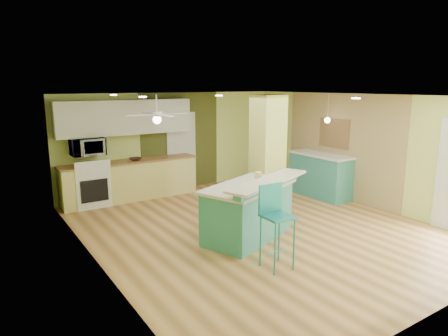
% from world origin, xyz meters
% --- Properties ---
extents(floor, '(6.00, 7.00, 0.01)m').
position_xyz_m(floor, '(0.00, 0.00, -0.01)').
color(floor, olive).
rests_on(floor, ground).
extents(ceiling, '(6.00, 7.00, 0.01)m').
position_xyz_m(ceiling, '(0.00, 0.00, 2.50)').
color(ceiling, white).
rests_on(ceiling, wall_back).
extents(wall_back, '(6.00, 0.01, 2.50)m').
position_xyz_m(wall_back, '(0.00, 3.50, 1.25)').
color(wall_back, '#D2E37A').
rests_on(wall_back, floor).
extents(wall_front, '(6.00, 0.01, 2.50)m').
position_xyz_m(wall_front, '(0.00, -3.50, 1.25)').
color(wall_front, '#D2E37A').
rests_on(wall_front, floor).
extents(wall_left, '(0.01, 7.00, 2.50)m').
position_xyz_m(wall_left, '(-3.00, 0.00, 1.25)').
color(wall_left, '#D2E37A').
rests_on(wall_left, floor).
extents(wall_right, '(0.01, 7.00, 2.50)m').
position_xyz_m(wall_right, '(3.00, 0.00, 1.25)').
color(wall_right, '#D2E37A').
rests_on(wall_right, floor).
extents(wood_panel, '(0.02, 3.40, 2.50)m').
position_xyz_m(wood_panel, '(2.99, 0.60, 1.25)').
color(wood_panel, '#977F56').
rests_on(wood_panel, floor).
extents(olive_accent, '(2.20, 0.02, 2.50)m').
position_xyz_m(olive_accent, '(0.20, 3.49, 1.25)').
color(olive_accent, '#464C1E').
rests_on(olive_accent, floor).
extents(interior_door, '(0.82, 0.05, 2.00)m').
position_xyz_m(interior_door, '(0.20, 3.46, 1.00)').
color(interior_door, silver).
rests_on(interior_door, floor).
extents(column, '(0.55, 0.55, 2.50)m').
position_xyz_m(column, '(0.65, 0.50, 1.25)').
color(column, '#BFC65B').
rests_on(column, floor).
extents(kitchen_run, '(3.25, 0.63, 0.94)m').
position_xyz_m(kitchen_run, '(-1.30, 3.20, 0.47)').
color(kitchen_run, '#DFD475').
rests_on(kitchen_run, floor).
extents(stove, '(0.76, 0.66, 1.08)m').
position_xyz_m(stove, '(-2.25, 3.19, 0.46)').
color(stove, white).
rests_on(stove, floor).
extents(upper_cabinets, '(3.20, 0.34, 0.80)m').
position_xyz_m(upper_cabinets, '(-1.30, 3.32, 1.95)').
color(upper_cabinets, silver).
rests_on(upper_cabinets, wall_back).
extents(microwave, '(0.70, 0.48, 0.39)m').
position_xyz_m(microwave, '(-2.25, 3.20, 1.35)').
color(microwave, silver).
rests_on(microwave, wall_back).
extents(ceiling_fan, '(1.41, 1.41, 0.61)m').
position_xyz_m(ceiling_fan, '(-1.10, 2.00, 2.08)').
color(ceiling_fan, silver).
rests_on(ceiling_fan, ceiling).
extents(pendant_lamp, '(0.14, 0.14, 0.69)m').
position_xyz_m(pendant_lamp, '(2.65, 0.75, 1.88)').
color(pendant_lamp, silver).
rests_on(pendant_lamp, ceiling).
extents(wall_decor, '(0.03, 0.90, 0.70)m').
position_xyz_m(wall_decor, '(2.96, 0.80, 1.55)').
color(wall_decor, brown).
rests_on(wall_decor, wood_panel).
extents(peninsula, '(2.23, 1.75, 1.12)m').
position_xyz_m(peninsula, '(-0.41, -0.31, 0.52)').
color(peninsula, teal).
rests_on(peninsula, floor).
extents(bar_stool, '(0.44, 0.44, 1.26)m').
position_xyz_m(bar_stool, '(-0.80, -1.44, 0.84)').
color(bar_stool, teal).
rests_on(bar_stool, floor).
extents(side_counter, '(0.69, 1.63, 1.05)m').
position_xyz_m(side_counter, '(2.70, 0.92, 0.53)').
color(side_counter, teal).
rests_on(side_counter, floor).
extents(fruit_bowl, '(0.29, 0.29, 0.07)m').
position_xyz_m(fruit_bowl, '(-1.19, 3.14, 0.97)').
color(fruit_bowl, '#342315').
rests_on(fruit_bowl, kitchen_run).
extents(canister, '(0.13, 0.13, 0.17)m').
position_xyz_m(canister, '(-0.11, -0.17, 1.06)').
color(canister, yellow).
rests_on(canister, peninsula).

